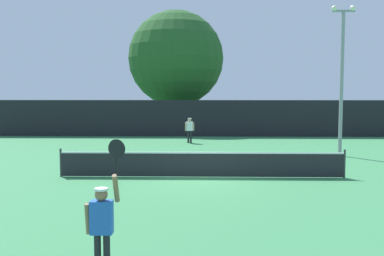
{
  "coord_description": "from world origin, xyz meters",
  "views": [
    {
      "loc": [
        0.06,
        -16.9,
        3.26
      ],
      "look_at": [
        -0.51,
        5.99,
        1.37
      ],
      "focal_mm": 42.45,
      "sensor_mm": 36.0,
      "label": 1
    }
  ],
  "objects": [
    {
      "name": "tennis_ball",
      "position": [
        -1.07,
        2.39,
        0.03
      ],
      "size": [
        0.07,
        0.07,
        0.07
      ],
      "primitive_type": "sphere",
      "color": "#CCE033",
      "rests_on": "ground"
    },
    {
      "name": "large_tree",
      "position": [
        -2.22,
        21.09,
        5.93
      ],
      "size": [
        7.89,
        7.89,
        9.88
      ],
      "color": "brown",
      "rests_on": "ground"
    },
    {
      "name": "player_serving",
      "position": [
        -1.68,
        -9.25,
        1.05
      ],
      "size": [
        0.67,
        0.39,
        2.43
      ],
      "color": "blue",
      "rests_on": "ground"
    },
    {
      "name": "perimeter_fence",
      "position": [
        0.0,
        15.27,
        1.29
      ],
      "size": [
        30.6,
        0.12,
        2.59
      ],
      "primitive_type": "cube",
      "color": "black",
      "rests_on": "ground"
    },
    {
      "name": "parked_car_far",
      "position": [
        6.71,
        20.44,
        0.78
      ],
      "size": [
        2.0,
        4.24,
        1.69
      ],
      "rotation": [
        0.0,
        0.0,
        0.02
      ],
      "color": "red",
      "rests_on": "ground"
    },
    {
      "name": "light_pole",
      "position": [
        6.9,
        5.8,
        4.26
      ],
      "size": [
        1.18,
        0.28,
        7.41
      ],
      "color": "gray",
      "rests_on": "ground"
    },
    {
      "name": "parked_car_near",
      "position": [
        -7.41,
        23.36,
        0.78
      ],
      "size": [
        2.41,
        4.41,
        1.69
      ],
      "rotation": [
        0.0,
        0.0,
        -0.13
      ],
      "color": "black",
      "rests_on": "ground"
    },
    {
      "name": "parked_car_mid",
      "position": [
        2.0,
        23.12,
        0.78
      ],
      "size": [
        1.98,
        4.24,
        1.69
      ],
      "rotation": [
        0.0,
        0.0,
        0.02
      ],
      "color": "black",
      "rests_on": "ground"
    },
    {
      "name": "ground_plane",
      "position": [
        0.0,
        0.0,
        0.0
      ],
      "size": [
        120.0,
        120.0,
        0.0
      ],
      "primitive_type": "plane",
      "color": "#387F4C"
    },
    {
      "name": "tennis_net",
      "position": [
        0.0,
        0.0,
        0.51
      ],
      "size": [
        10.76,
        0.08,
        1.07
      ],
      "color": "#232328",
      "rests_on": "ground"
    },
    {
      "name": "player_receiving",
      "position": [
        -0.79,
        11.21,
        0.94
      ],
      "size": [
        0.57,
        0.23,
        1.55
      ],
      "rotation": [
        0.0,
        0.0,
        3.14
      ],
      "color": "white",
      "rests_on": "ground"
    }
  ]
}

